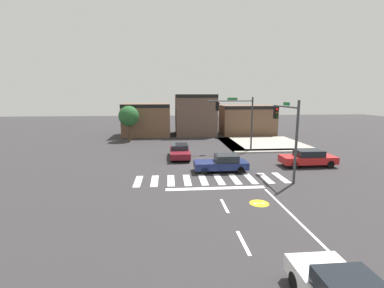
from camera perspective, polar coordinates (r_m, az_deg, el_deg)
The scene contains 12 objects.
ground_plane at distance 25.20m, azimuth 2.39°, elevation -4.26°, with size 120.00×120.00×0.00m, color #302D30.
crosswalk_near at distance 20.92m, azimuth 3.97°, elevation -7.31°, with size 11.36×2.71×0.01m.
lane_markings at distance 13.74m, azimuth 14.15°, elevation -17.36°, with size 6.80×24.25×0.01m.
bike_detector_marking at distance 16.98m, azimuth 13.74°, elevation -11.83°, with size 1.14×1.14×0.01m.
curb_corner_northeast at distance 36.12m, azimuth 13.93°, elevation -0.01°, with size 10.00×10.60×0.15m.
storefront_row at distance 43.59m, azimuth 0.79°, elevation 5.47°, with size 23.44×6.67×6.33m.
traffic_signal_northeast at distance 30.66m, azimuth 9.25°, elevation 6.12°, with size 5.07×0.32×6.03m.
traffic_signal_southeast at distance 21.93m, azimuth 19.04°, elevation 3.68°, with size 0.32×4.50×5.92m.
car_maroon at distance 27.72m, azimuth -2.58°, elevation -1.48°, with size 1.89×4.66×1.34m.
car_red at distance 26.55m, azimuth 22.89°, elevation -2.66°, with size 4.75×1.87×1.48m.
car_navy at distance 22.94m, azimuth 6.24°, elevation -3.99°, with size 4.36×1.81×1.41m.
roadside_tree at distance 38.69m, azimuth -12.95°, elevation 5.61°, with size 2.77×2.77×4.79m.
Camera 1 is at (-3.15, -24.20, 6.29)m, focal length 25.78 mm.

